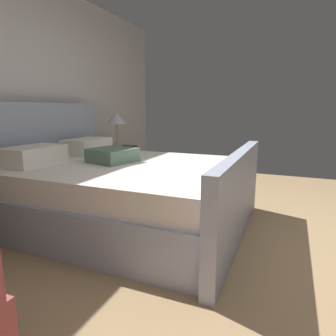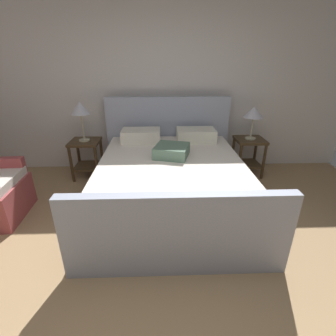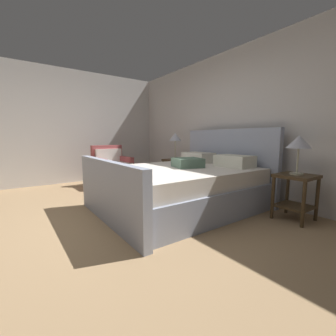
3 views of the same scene
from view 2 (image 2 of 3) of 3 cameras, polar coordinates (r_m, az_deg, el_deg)
ground_plane at (r=2.28m, az=0.79°, el=-26.70°), size 6.02×5.27×0.02m
wall_back at (r=4.17m, az=-0.99°, el=18.02°), size 6.14×0.12×2.65m
bed at (r=3.16m, az=0.65°, el=-2.51°), size 1.93×2.33×1.22m
nightstand_right at (r=4.18m, az=18.03°, el=3.82°), size 0.44×0.44×0.60m
table_lamp_right at (r=4.02m, az=19.13°, el=11.85°), size 0.30×0.30×0.50m
nightstand_left at (r=4.09m, az=-18.27°, el=3.36°), size 0.44×0.44×0.60m
table_lamp_left at (r=3.92m, az=-19.54°, el=12.55°), size 0.27×0.27×0.58m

